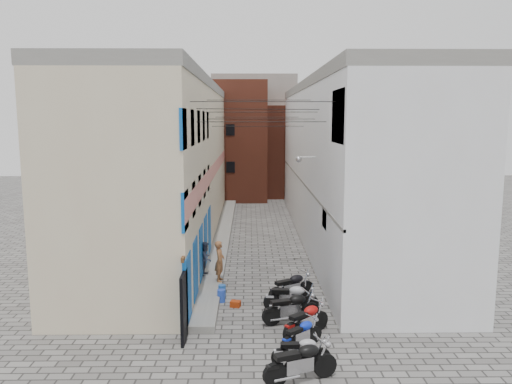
{
  "coord_description": "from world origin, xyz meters",
  "views": [
    {
      "loc": [
        -0.46,
        -15.34,
        6.94
      ],
      "look_at": [
        -0.11,
        11.2,
        3.0
      ],
      "focal_mm": 35.0,
      "sensor_mm": 36.0,
      "label": 1
    }
  ],
  "objects_px": {
    "motorcycle_c": "(302,333)",
    "water_jug_far": "(222,291)",
    "motorcycle_e": "(291,306)",
    "motorcycle_g": "(292,285)",
    "motorcycle_a": "(301,360)",
    "red_crate": "(235,304)",
    "person_b": "(206,258)",
    "motorcycle_d": "(306,318)",
    "motorcycle_b": "(301,350)",
    "motorcycle_f": "(291,296)",
    "person_a": "(220,261)",
    "water_jug_near": "(221,296)"
  },
  "relations": [
    {
      "from": "motorcycle_a",
      "to": "red_crate",
      "type": "distance_m",
      "value": 5.69
    },
    {
      "from": "person_a",
      "to": "water_jug_near",
      "type": "relative_size",
      "value": 3.53
    },
    {
      "from": "motorcycle_c",
      "to": "water_jug_far",
      "type": "relative_size",
      "value": 3.62
    },
    {
      "from": "motorcycle_a",
      "to": "water_jug_far",
      "type": "height_order",
      "value": "motorcycle_a"
    },
    {
      "from": "motorcycle_c",
      "to": "motorcycle_d",
      "type": "height_order",
      "value": "motorcycle_d"
    },
    {
      "from": "motorcycle_c",
      "to": "motorcycle_g",
      "type": "height_order",
      "value": "motorcycle_g"
    },
    {
      "from": "motorcycle_b",
      "to": "motorcycle_c",
      "type": "bearing_deg",
      "value": 171.9
    },
    {
      "from": "motorcycle_f",
      "to": "water_jug_far",
      "type": "xyz_separation_m",
      "value": [
        -2.58,
        1.56,
        -0.35
      ]
    },
    {
      "from": "motorcycle_b",
      "to": "motorcycle_d",
      "type": "xyz_separation_m",
      "value": [
        0.37,
        2.01,
        0.09
      ]
    },
    {
      "from": "motorcycle_a",
      "to": "motorcycle_c",
      "type": "distance_m",
      "value": 2.0
    },
    {
      "from": "motorcycle_g",
      "to": "motorcycle_c",
      "type": "bearing_deg",
      "value": -31.38
    },
    {
      "from": "motorcycle_a",
      "to": "motorcycle_c",
      "type": "bearing_deg",
      "value": 153.39
    },
    {
      "from": "motorcycle_a",
      "to": "motorcycle_d",
      "type": "relative_size",
      "value": 1.06
    },
    {
      "from": "motorcycle_c",
      "to": "red_crate",
      "type": "bearing_deg",
      "value": 172.39
    },
    {
      "from": "motorcycle_a",
      "to": "motorcycle_g",
      "type": "distance_m",
      "value": 6.0
    },
    {
      "from": "water_jug_near",
      "to": "motorcycle_g",
      "type": "bearing_deg",
      "value": 2.62
    },
    {
      "from": "red_crate",
      "to": "water_jug_far",
      "type": "bearing_deg",
      "value": 117.06
    },
    {
      "from": "person_b",
      "to": "water_jug_near",
      "type": "height_order",
      "value": "person_b"
    },
    {
      "from": "motorcycle_e",
      "to": "person_a",
      "type": "bearing_deg",
      "value": -161.62
    },
    {
      "from": "water_jug_far",
      "to": "person_a",
      "type": "bearing_deg",
      "value": 97.27
    },
    {
      "from": "person_a",
      "to": "red_crate",
      "type": "height_order",
      "value": "person_a"
    },
    {
      "from": "water_jug_far",
      "to": "red_crate",
      "type": "bearing_deg",
      "value": -62.94
    },
    {
      "from": "motorcycle_c",
      "to": "motorcycle_f",
      "type": "relative_size",
      "value": 0.84
    },
    {
      "from": "motorcycle_g",
      "to": "person_b",
      "type": "xyz_separation_m",
      "value": [
        -3.5,
        2.45,
        0.37
      ]
    },
    {
      "from": "motorcycle_f",
      "to": "water_jug_near",
      "type": "bearing_deg",
      "value": -104.21
    },
    {
      "from": "motorcycle_g",
      "to": "water_jug_far",
      "type": "height_order",
      "value": "motorcycle_g"
    },
    {
      "from": "motorcycle_g",
      "to": "person_b",
      "type": "height_order",
      "value": "person_b"
    },
    {
      "from": "motorcycle_a",
      "to": "motorcycle_c",
      "type": "relative_size",
      "value": 1.26
    },
    {
      "from": "motorcycle_e",
      "to": "red_crate",
      "type": "relative_size",
      "value": 5.72
    },
    {
      "from": "motorcycle_a",
      "to": "red_crate",
      "type": "height_order",
      "value": "motorcycle_a"
    },
    {
      "from": "motorcycle_c",
      "to": "person_b",
      "type": "xyz_separation_m",
      "value": [
        -3.47,
        6.46,
        0.48
      ]
    },
    {
      "from": "red_crate",
      "to": "motorcycle_d",
      "type": "bearing_deg",
      "value": -46.89
    },
    {
      "from": "motorcycle_e",
      "to": "motorcycle_g",
      "type": "height_order",
      "value": "same"
    },
    {
      "from": "motorcycle_b",
      "to": "red_crate",
      "type": "height_order",
      "value": "motorcycle_b"
    },
    {
      "from": "motorcycle_a",
      "to": "red_crate",
      "type": "bearing_deg",
      "value": 179.57
    },
    {
      "from": "water_jug_far",
      "to": "motorcycle_g",
      "type": "bearing_deg",
      "value": -9.51
    },
    {
      "from": "motorcycle_e",
      "to": "motorcycle_f",
      "type": "xyz_separation_m",
      "value": [
        0.08,
        1.04,
        -0.02
      ]
    },
    {
      "from": "motorcycle_c",
      "to": "motorcycle_e",
      "type": "xyz_separation_m",
      "value": [
        -0.17,
        1.87,
        0.11
      ]
    },
    {
      "from": "motorcycle_c",
      "to": "motorcycle_e",
      "type": "distance_m",
      "value": 1.88
    },
    {
      "from": "motorcycle_a",
      "to": "person_b",
      "type": "height_order",
      "value": "person_b"
    },
    {
      "from": "motorcycle_g",
      "to": "person_a",
      "type": "distance_m",
      "value": 3.32
    },
    {
      "from": "motorcycle_g",
      "to": "person_b",
      "type": "distance_m",
      "value": 4.29
    },
    {
      "from": "motorcycle_e",
      "to": "person_b",
      "type": "height_order",
      "value": "person_b"
    },
    {
      "from": "motorcycle_a",
      "to": "water_jug_near",
      "type": "bearing_deg",
      "value": -177.22
    },
    {
      "from": "motorcycle_g",
      "to": "motorcycle_a",
      "type": "bearing_deg",
      "value": -33.54
    },
    {
      "from": "water_jug_far",
      "to": "red_crate",
      "type": "distance_m",
      "value": 1.23
    },
    {
      "from": "motorcycle_c",
      "to": "water_jug_far",
      "type": "xyz_separation_m",
      "value": [
        -2.67,
        4.46,
        -0.26
      ]
    },
    {
      "from": "motorcycle_b",
      "to": "red_crate",
      "type": "relative_size",
      "value": 4.69
    },
    {
      "from": "motorcycle_a",
      "to": "water_jug_far",
      "type": "bearing_deg",
      "value": -179.05
    },
    {
      "from": "motorcycle_g",
      "to": "red_crate",
      "type": "distance_m",
      "value": 2.29
    }
  ]
}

